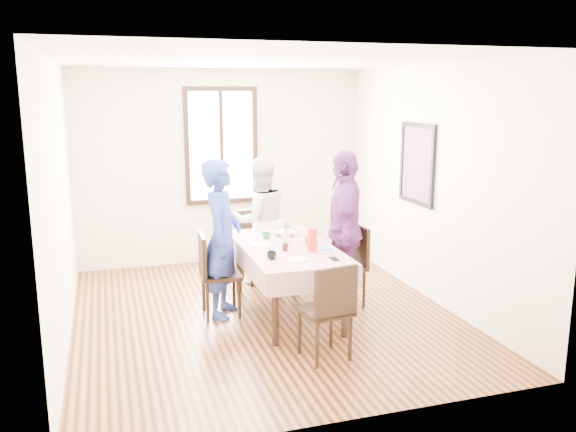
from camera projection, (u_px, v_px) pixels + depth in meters
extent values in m
plane|color=#321909|center=(264.00, 314.00, 6.48)|extent=(4.50, 4.50, 0.00)
plane|color=#F2E2C3|center=(222.00, 167.00, 8.31)|extent=(4.00, 0.00, 4.00)
plane|color=#F2E2C3|center=(431.00, 184.00, 6.79)|extent=(0.00, 4.50, 4.50)
cube|color=black|center=(221.00, 146.00, 8.23)|extent=(1.02, 0.06, 1.62)
cube|color=white|center=(221.00, 146.00, 8.24)|extent=(0.90, 0.02, 1.50)
cube|color=red|center=(417.00, 164.00, 7.02)|extent=(0.04, 0.76, 0.96)
cube|color=black|center=(287.00, 280.00, 6.46)|extent=(0.84, 1.70, 0.75)
cube|color=#59000F|center=(287.00, 246.00, 6.38)|extent=(0.96, 1.82, 0.01)
cube|color=black|center=(221.00, 275.00, 6.39)|extent=(0.44, 0.44, 0.91)
cube|color=black|center=(344.00, 266.00, 6.69)|extent=(0.45, 0.45, 0.91)
cube|color=black|center=(260.00, 247.00, 7.53)|extent=(0.47, 0.47, 0.91)
cube|color=black|center=(325.00, 310.00, 5.35)|extent=(0.48, 0.48, 0.91)
imported|color=navy|center=(221.00, 239.00, 6.31)|extent=(0.63, 0.73, 1.70)
imported|color=beige|center=(260.00, 221.00, 7.44)|extent=(0.84, 0.69, 1.59)
imported|color=#672D73|center=(343.00, 229.00, 6.60)|extent=(0.79, 1.12, 1.77)
imported|color=black|center=(271.00, 255.00, 5.86)|extent=(0.13, 0.13, 0.08)
imported|color=red|center=(309.00, 242.00, 6.37)|extent=(0.14, 0.14, 0.09)
imported|color=#0C7226|center=(266.00, 236.00, 6.68)|extent=(0.13, 0.13, 0.07)
imported|color=white|center=(285.00, 233.00, 6.81)|extent=(0.28, 0.28, 0.06)
cube|color=red|center=(312.00, 240.00, 6.13)|extent=(0.08, 0.08, 0.25)
cylinder|color=white|center=(327.00, 252.00, 6.03)|extent=(0.11, 0.11, 0.06)
cylinder|color=black|center=(285.00, 247.00, 6.17)|extent=(0.06, 0.06, 0.08)
cylinder|color=silver|center=(271.00, 250.00, 6.02)|extent=(0.06, 0.06, 0.09)
cube|color=black|center=(334.00, 259.00, 5.86)|extent=(0.07, 0.14, 0.01)
cylinder|color=silver|center=(286.00, 238.00, 6.40)|extent=(0.08, 0.08, 0.15)
cylinder|color=white|center=(261.00, 245.00, 6.39)|extent=(0.20, 0.20, 0.01)
cylinder|color=white|center=(309.00, 240.00, 6.59)|extent=(0.20, 0.20, 0.01)
cylinder|color=white|center=(272.00, 232.00, 7.00)|extent=(0.20, 0.20, 0.01)
cylinder|color=white|center=(297.00, 259.00, 5.84)|extent=(0.20, 0.20, 0.01)
cylinder|color=blue|center=(327.00, 248.00, 6.03)|extent=(0.12, 0.12, 0.01)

